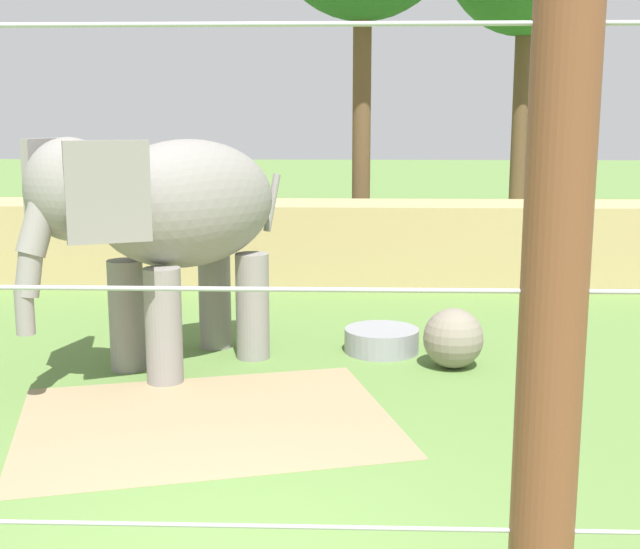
# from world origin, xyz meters

# --- Properties ---
(dirt_patch) EXTENTS (4.92, 4.27, 0.01)m
(dirt_patch) POSITION_xyz_m (-0.61, 3.18, 0.00)
(dirt_patch) COLOR #937F5B
(dirt_patch) RESTS_ON ground
(embankment_wall) EXTENTS (36.00, 1.80, 1.69)m
(embankment_wall) POSITION_xyz_m (0.00, 11.26, 0.84)
(embankment_wall) COLOR tan
(embankment_wall) RESTS_ON ground
(elephant) EXTENTS (3.49, 3.71, 3.20)m
(elephant) POSITION_xyz_m (-1.41, 5.21, 2.12)
(elephant) COLOR gray
(elephant) RESTS_ON ground
(enrichment_ball) EXTENTS (0.84, 0.84, 0.84)m
(enrichment_ball) POSITION_xyz_m (2.47, 5.39, 0.42)
(enrichment_ball) COLOR gray
(enrichment_ball) RESTS_ON ground
(cable_fence) EXTENTS (11.10, 0.27, 3.97)m
(cable_fence) POSITION_xyz_m (-0.01, -2.70, 1.99)
(cable_fence) COLOR brown
(cable_fence) RESTS_ON ground
(water_tub) EXTENTS (1.10, 1.10, 0.35)m
(water_tub) POSITION_xyz_m (1.51, 6.14, 0.18)
(water_tub) COLOR gray
(water_tub) RESTS_ON ground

